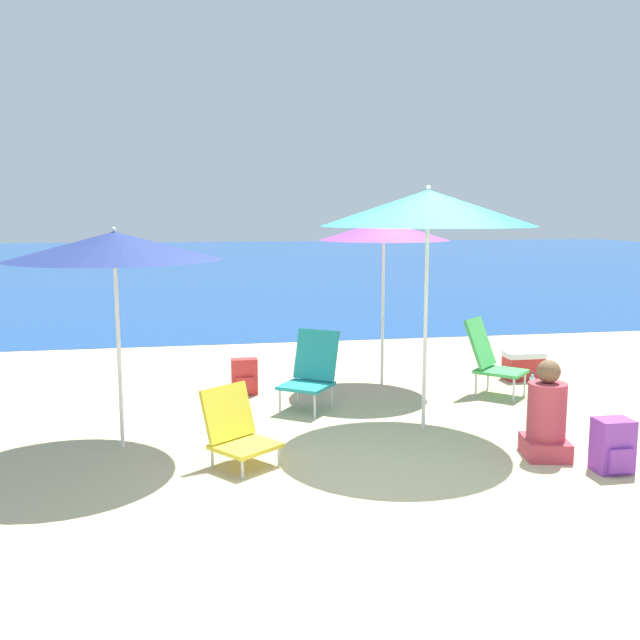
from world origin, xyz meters
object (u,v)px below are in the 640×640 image
(beach_chair_yellow, at_px, (237,429))
(beach_chair_green, at_px, (490,357))
(beach_umbrella_purple, at_px, (384,230))
(beach_umbrella_navy, at_px, (114,246))
(beach_umbrella_teal, at_px, (428,208))
(backpack_purple, at_px, (613,446))
(backpack_red, at_px, (245,377))
(beach_chair_teal, at_px, (311,370))
(person_seated_near, at_px, (546,418))
(cooler_box, at_px, (523,365))
(water_bottle, at_px, (532,383))

(beach_chair_yellow, bearing_deg, beach_chair_green, -6.69)
(beach_umbrella_purple, distance_m, beach_umbrella_navy, 3.46)
(beach_umbrella_teal, bearing_deg, backpack_purple, -51.68)
(beach_chair_yellow, relative_size, backpack_red, 1.69)
(beach_umbrella_navy, height_order, beach_chair_green, beach_umbrella_navy)
(beach_umbrella_purple, relative_size, backpack_purple, 4.65)
(beach_chair_yellow, bearing_deg, beach_chair_teal, 22.79)
(beach_chair_teal, bearing_deg, person_seated_near, -11.31)
(beach_umbrella_teal, height_order, backpack_purple, beach_umbrella_teal)
(beach_umbrella_teal, bearing_deg, beach_chair_green, 43.53)
(beach_umbrella_purple, bearing_deg, person_seated_near, -76.24)
(person_seated_near, relative_size, backpack_red, 2.03)
(beach_chair_green, bearing_deg, beach_chair_teal, 141.17)
(beach_umbrella_navy, xyz_separation_m, beach_chair_green, (3.99, 1.18, -1.35))
(beach_chair_green, distance_m, cooler_box, 0.97)
(cooler_box, bearing_deg, water_bottle, -104.98)
(beach_chair_yellow, bearing_deg, beach_umbrella_purple, 14.82)
(beach_chair_teal, relative_size, backpack_purple, 1.89)
(beach_umbrella_purple, height_order, cooler_box, beach_umbrella_purple)
(beach_umbrella_navy, distance_m, person_seated_near, 3.97)
(beach_umbrella_teal, bearing_deg, beach_chair_teal, 137.18)
(beach_umbrella_navy, height_order, water_bottle, beach_umbrella_navy)
(beach_umbrella_teal, xyz_separation_m, water_bottle, (1.75, 1.20, -2.03))
(backpack_purple, relative_size, water_bottle, 2.05)
(beach_chair_teal, bearing_deg, water_bottle, 42.74)
(beach_umbrella_purple, height_order, person_seated_near, beach_umbrella_purple)
(beach_umbrella_navy, xyz_separation_m, beach_chair_yellow, (0.98, -0.60, -1.50))
(backpack_red, relative_size, water_bottle, 1.97)
(beach_chair_teal, relative_size, person_seated_near, 0.98)
(backpack_red, bearing_deg, beach_umbrella_navy, -126.04)
(beach_umbrella_navy, relative_size, person_seated_near, 2.31)
(backpack_red, height_order, cooler_box, backpack_red)
(beach_chair_green, distance_m, water_bottle, 0.68)
(beach_umbrella_purple, distance_m, water_bottle, 2.51)
(beach_umbrella_teal, distance_m, beach_chair_yellow, 2.68)
(person_seated_near, height_order, water_bottle, person_seated_near)
(beach_chair_teal, bearing_deg, beach_chair_yellow, -83.95)
(beach_chair_yellow, height_order, water_bottle, beach_chair_yellow)
(beach_chair_teal, xyz_separation_m, water_bottle, (2.70, 0.32, -0.33))
(beach_chair_teal, xyz_separation_m, person_seated_near, (1.71, -1.86, -0.07))
(beach_umbrella_purple, bearing_deg, cooler_box, -2.75)
(beach_umbrella_purple, height_order, water_bottle, beach_umbrella_purple)
(beach_chair_green, xyz_separation_m, cooler_box, (0.72, 0.61, -0.26))
(beach_umbrella_teal, xyz_separation_m, beach_chair_yellow, (-1.85, -0.67, -1.82))
(beach_umbrella_purple, xyz_separation_m, backpack_red, (-1.69, -0.20, -1.66))
(beach_umbrella_navy, relative_size, beach_chair_yellow, 2.77)
(beach_umbrella_navy, relative_size, water_bottle, 9.20)
(backpack_red, distance_m, water_bottle, 3.38)
(beach_chair_green, xyz_separation_m, backpack_purple, (-0.05, -2.52, -0.22))
(backpack_red, bearing_deg, cooler_box, 1.79)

